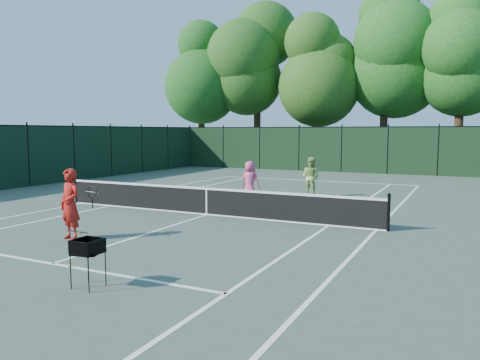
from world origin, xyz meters
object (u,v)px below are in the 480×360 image
at_px(coach, 70,204).
at_px(loose_ball_near_cart, 70,266).
at_px(loose_ball_midcourt, 79,233).
at_px(player_pink, 250,181).
at_px(ball_hopper, 88,247).
at_px(player_green, 311,177).

distance_m(coach, loose_ball_near_cart, 2.78).
bearing_deg(loose_ball_midcourt, player_pink, 77.34).
bearing_deg(ball_hopper, loose_ball_near_cart, 132.25).
relative_size(player_pink, player_green, 0.95).
bearing_deg(player_green, loose_ball_midcourt, 84.29).
bearing_deg(player_pink, loose_ball_midcourt, 79.95).
bearing_deg(player_pink, coach, 82.85).
relative_size(player_green, loose_ball_near_cart, 24.66).
xyz_separation_m(player_pink, ball_hopper, (1.73, -10.53, -0.06)).
distance_m(player_green, loose_ball_midcourt, 10.32).
xyz_separation_m(coach, player_pink, (1.37, 7.93, -0.11)).
height_order(player_pink, loose_ball_near_cart, player_pink).
distance_m(ball_hopper, loose_ball_midcourt, 4.68).
height_order(player_green, loose_ball_near_cart, player_green).
relative_size(player_pink, loose_ball_midcourt, 23.45).
bearing_deg(loose_ball_near_cart, player_green, 84.16).
relative_size(loose_ball_near_cart, loose_ball_midcourt, 1.00).
xyz_separation_m(ball_hopper, loose_ball_near_cart, (-1.23, 0.74, -0.70)).
distance_m(player_green, ball_hopper, 12.86).
relative_size(ball_hopper, loose_ball_midcourt, 12.83).
distance_m(player_pink, loose_ball_midcourt, 7.60).
bearing_deg(player_green, coach, 86.75).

